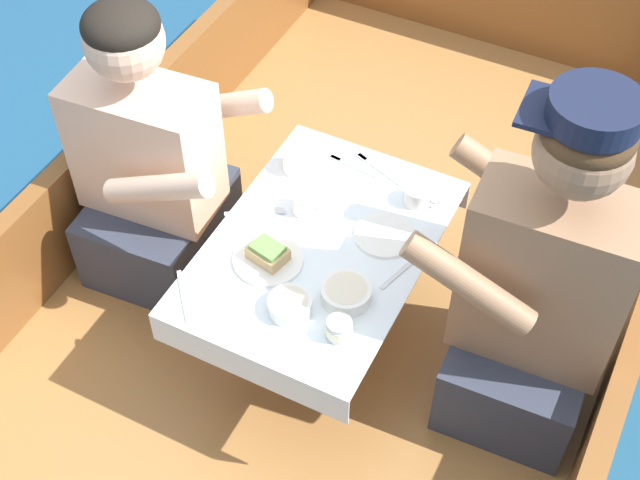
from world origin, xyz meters
name	(u,v)px	position (x,y,z in m)	size (l,w,h in m)	color
ground_plane	(335,351)	(0.00, 0.00, 0.00)	(60.00, 60.00, 0.00)	navy
boat_deck	(335,329)	(0.00, 0.00, 0.13)	(1.74, 3.12, 0.25)	#9E6B38
gunwale_port	(103,177)	(-0.84, 0.00, 0.44)	(0.06, 3.12, 0.37)	brown
gunwale_starboard	(620,377)	(0.84, 0.00, 0.44)	(0.06, 3.12, 0.37)	brown
cockpit_table	(320,255)	(0.00, -0.11, 0.60)	(0.56, 0.81, 0.40)	#B2B2B7
person_port	(151,169)	(-0.58, -0.06, 0.64)	(0.55, 0.47, 0.95)	#333847
person_starboard	(538,294)	(0.58, -0.04, 0.70)	(0.54, 0.46, 1.07)	#333847
plate_sandwich	(268,259)	(-0.10, -0.22, 0.65)	(0.19, 0.19, 0.01)	white
plate_bread	(384,236)	(0.14, 0.00, 0.65)	(0.17, 0.17, 0.01)	white
sandwich	(268,252)	(-0.10, -0.22, 0.68)	(0.11, 0.09, 0.05)	tan
bowl_port_near	(290,305)	(0.03, -0.34, 0.67)	(0.11, 0.11, 0.04)	white
bowl_starboard_near	(346,292)	(0.14, -0.24, 0.67)	(0.13, 0.13, 0.04)	white
coffee_cup_port	(297,161)	(-0.19, 0.12, 0.68)	(0.11, 0.08, 0.06)	white
coffee_cup_starboard	(305,202)	(-0.09, -0.01, 0.68)	(0.10, 0.07, 0.06)	white
coffee_cup_center	(419,195)	(0.17, 0.16, 0.67)	(0.11, 0.08, 0.05)	white
tin_can	(339,328)	(0.18, -0.35, 0.67)	(0.07, 0.07, 0.05)	silver
utensil_spoon_port	(265,211)	(-0.19, -0.07, 0.65)	(0.15, 0.10, 0.01)	silver
utensil_knife_starboard	(184,296)	(-0.23, -0.42, 0.65)	(0.12, 0.14, 0.00)	silver
utensil_spoon_center	(409,264)	(0.24, -0.06, 0.65)	(0.07, 0.17, 0.01)	silver
utensil_fork_starboard	(374,166)	(0.00, 0.24, 0.65)	(0.17, 0.08, 0.00)	silver
utensil_fork_port	(350,165)	(-0.06, 0.21, 0.65)	(0.17, 0.04, 0.00)	silver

